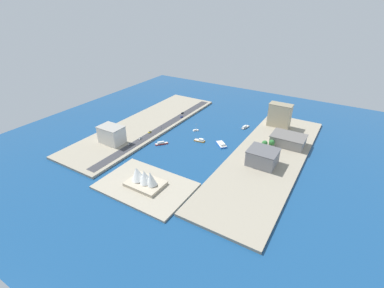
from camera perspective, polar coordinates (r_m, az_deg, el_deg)
ground_plane at (r=326.38m, az=1.58°, el=0.72°), size 440.00×440.00×0.00m
quay_west at (r=299.22m, az=15.26°, el=-2.89°), size 70.00×240.00×2.53m
quay_east at (r=368.88m, az=-9.49°, el=3.97°), size 70.00×240.00×2.53m
peninsula_point at (r=253.73m, az=-9.57°, el=-8.53°), size 82.93×55.86×2.00m
road_strip at (r=353.58m, az=-6.37°, el=3.31°), size 11.10×228.00×0.15m
sailboat_small_white at (r=349.50m, az=0.77°, el=2.88°), size 6.99×7.73×10.66m
yacht_sleek_gray at (r=363.58m, az=10.94°, el=3.45°), size 6.79×15.12×3.49m
water_taxi_orange at (r=324.00m, az=1.65°, el=0.75°), size 13.70×6.48×3.65m
tugboat_red at (r=319.37m, az=-6.35°, el=0.15°), size 11.85×13.44×3.56m
catamaran_blue at (r=317.22m, az=6.13°, el=-0.06°), size 17.68×17.16×3.78m
carpark_squat_concrete at (r=328.73m, az=19.29°, el=0.83°), size 36.78×26.99×11.32m
warehouse_low_gray at (r=282.28m, az=14.41°, el=-2.61°), size 28.53×25.66×15.86m
office_block_beige at (r=368.55m, az=17.69°, el=5.70°), size 28.25×14.59×29.83m
hotel_broad_white at (r=325.81m, az=-16.30°, el=1.90°), size 27.91×19.62×19.75m
hatchback_blue at (r=383.12m, az=-2.18°, el=5.68°), size 1.97×4.51×1.71m
sedan_silver at (r=320.15m, az=-12.77°, el=0.07°), size 2.03×4.87×1.48m
van_white at (r=329.41m, az=-10.66°, el=1.15°), size 1.97×4.54×1.48m
taxi_yellow_cab at (r=343.08m, az=-8.74°, el=2.48°), size 2.07×4.65×1.58m
suv_black at (r=396.13m, az=-1.99°, el=6.46°), size 1.92×4.96×1.54m
traffic_light_waterfront at (r=341.87m, az=-6.40°, el=3.18°), size 0.36×0.36×6.50m
opera_landmark at (r=250.03m, az=-9.94°, el=-7.05°), size 33.02×23.63×16.64m
park_tree_cluster at (r=317.31m, az=15.83°, el=0.42°), size 12.28×20.88×9.69m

